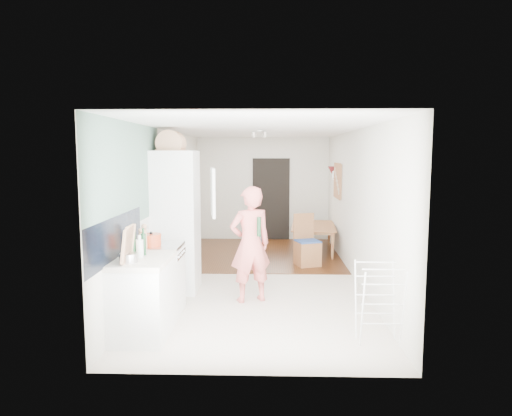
{
  "coord_description": "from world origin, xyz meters",
  "views": [
    {
      "loc": [
        0.16,
        -7.63,
        2.1
      ],
      "look_at": [
        -0.07,
        0.2,
        1.17
      ],
      "focal_mm": 32.0,
      "sensor_mm": 36.0,
      "label": 1
    }
  ],
  "objects_px": {
    "drying_rack": "(379,303)",
    "dining_table": "(315,240)",
    "stool": "(254,251)",
    "dining_chair": "(308,240)",
    "person": "(250,234)"
  },
  "relations": [
    {
      "from": "stool",
      "to": "drying_rack",
      "type": "distance_m",
      "value": 4.17
    },
    {
      "from": "dining_table",
      "to": "dining_chair",
      "type": "distance_m",
      "value": 1.32
    },
    {
      "from": "dining_chair",
      "to": "stool",
      "type": "distance_m",
      "value": 1.11
    },
    {
      "from": "dining_chair",
      "to": "drying_rack",
      "type": "xyz_separation_m",
      "value": [
        0.5,
        -3.52,
        -0.04
      ]
    },
    {
      "from": "person",
      "to": "drying_rack",
      "type": "relative_size",
      "value": 2.17
    },
    {
      "from": "dining_table",
      "to": "stool",
      "type": "height_order",
      "value": "dining_table"
    },
    {
      "from": "person",
      "to": "dining_table",
      "type": "bearing_deg",
      "value": -131.88
    },
    {
      "from": "person",
      "to": "dining_chair",
      "type": "relative_size",
      "value": 2.0
    },
    {
      "from": "drying_rack",
      "to": "dining_table",
      "type": "bearing_deg",
      "value": 93.1
    },
    {
      "from": "dining_table",
      "to": "drying_rack",
      "type": "relative_size",
      "value": 1.55
    },
    {
      "from": "person",
      "to": "dining_table",
      "type": "distance_m",
      "value": 3.67
    },
    {
      "from": "person",
      "to": "stool",
      "type": "relative_size",
      "value": 4.71
    },
    {
      "from": "person",
      "to": "stool",
      "type": "xyz_separation_m",
      "value": [
        -0.02,
        2.48,
        -0.77
      ]
    },
    {
      "from": "stool",
      "to": "drying_rack",
      "type": "xyz_separation_m",
      "value": [
        1.51,
        -3.88,
        0.24
      ]
    },
    {
      "from": "person",
      "to": "drying_rack",
      "type": "xyz_separation_m",
      "value": [
        1.49,
        -1.41,
        -0.53
      ]
    }
  ]
}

